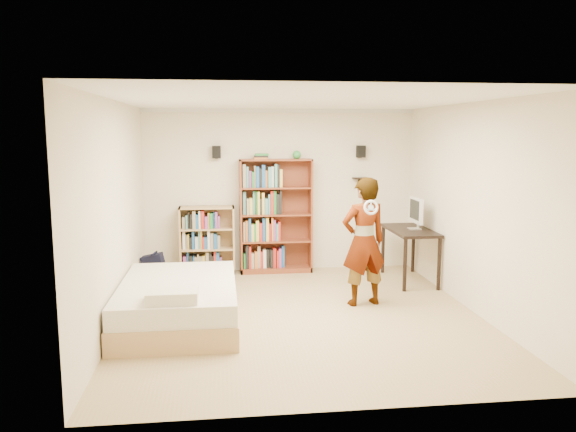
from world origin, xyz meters
name	(u,v)px	position (x,y,z in m)	size (l,w,h in m)	color
ground	(301,316)	(0.00, 0.00, 0.00)	(4.50, 5.00, 0.01)	tan
room_shell	(302,178)	(0.00, 0.00, 1.76)	(4.52, 5.02, 2.71)	beige
crown_molding	(302,103)	(0.00, 0.00, 2.67)	(4.50, 5.00, 0.06)	silver
speaker_left	(216,152)	(-1.05, 2.40, 2.00)	(0.14, 0.12, 0.20)	black
speaker_right	(361,151)	(1.35, 2.40, 2.00)	(0.14, 0.12, 0.20)	black
wall_shelf	(360,178)	(1.35, 2.41, 1.55)	(0.25, 0.16, 0.03)	black
tall_bookshelf	(276,216)	(-0.09, 2.33, 0.94)	(1.19, 0.35, 1.88)	brown
low_bookshelf	(207,240)	(-1.23, 2.33, 0.56)	(0.89, 0.33, 1.12)	tan
computer_desk	(409,255)	(1.93, 1.48, 0.41)	(0.61, 1.21, 0.83)	black
imac	(415,213)	(1.98, 1.46, 1.08)	(0.10, 0.50, 0.50)	silver
daybed	(179,297)	(-1.53, -0.06, 0.32)	(1.41, 2.17, 0.64)	beige
person	(364,242)	(0.90, 0.38, 0.87)	(0.63, 0.41, 1.73)	black
wii_wheel	(371,207)	(0.90, 0.05, 1.37)	(0.19, 0.19, 0.03)	silver
navy_bag	(155,268)	(-2.02, 1.79, 0.24)	(0.36, 0.23, 0.48)	black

